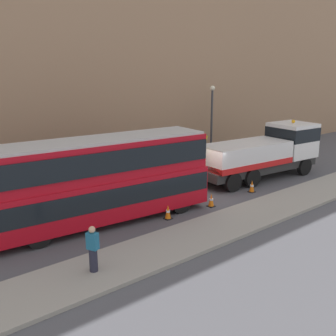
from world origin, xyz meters
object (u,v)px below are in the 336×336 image
at_px(double_decker_bus, 99,177).
at_px(pedestrian_onlooker, 93,249).
at_px(traffic_cone_near_truck, 252,187).
at_px(traffic_cone_midway, 211,200).
at_px(recovery_tow_truck, 264,152).
at_px(street_lamp, 212,118).
at_px(traffic_cone_near_bus, 168,212).

height_order(double_decker_bus, pedestrian_onlooker, double_decker_bus).
height_order(double_decker_bus, traffic_cone_near_truck, double_decker_bus).
bearing_deg(traffic_cone_midway, pedestrian_onlooker, -164.48).
xyz_separation_m(recovery_tow_truck, street_lamp, (0.11, 4.94, 1.71)).
bearing_deg(double_decker_bus, street_lamp, 27.02).
bearing_deg(traffic_cone_midway, street_lamp, 44.31).
xyz_separation_m(double_decker_bus, traffic_cone_near_truck, (9.28, -1.60, -1.89)).
bearing_deg(traffic_cone_near_truck, traffic_cone_midway, -176.92).
relative_size(recovery_tow_truck, traffic_cone_near_bus, 14.21).
bearing_deg(traffic_cone_near_bus, recovery_tow_truck, 9.69).
xyz_separation_m(recovery_tow_truck, traffic_cone_near_truck, (-3.10, -1.56, -1.42)).
height_order(recovery_tow_truck, double_decker_bus, double_decker_bus).
bearing_deg(traffic_cone_near_truck, double_decker_bus, 170.20).
xyz_separation_m(pedestrian_onlooker, traffic_cone_midway, (8.43, 2.34, -0.64)).
xyz_separation_m(recovery_tow_truck, pedestrian_onlooker, (-15.17, -4.09, -0.77)).
bearing_deg(traffic_cone_near_truck, recovery_tow_truck, 26.65).
height_order(pedestrian_onlooker, street_lamp, street_lamp).
bearing_deg(traffic_cone_near_bus, street_lamp, 34.01).
relative_size(pedestrian_onlooker, street_lamp, 0.29).
bearing_deg(traffic_cone_midway, traffic_cone_near_bus, 177.94).
relative_size(double_decker_bus, street_lamp, 1.92).
distance_m(recovery_tow_truck, traffic_cone_midway, 7.11).
relative_size(recovery_tow_truck, pedestrian_onlooker, 5.98).
bearing_deg(traffic_cone_midway, recovery_tow_truck, 14.57).
distance_m(traffic_cone_near_bus, traffic_cone_near_truck, 6.55).
height_order(pedestrian_onlooker, traffic_cone_near_bus, pedestrian_onlooker).
distance_m(traffic_cone_midway, street_lamp, 10.08).
bearing_deg(traffic_cone_near_bus, traffic_cone_midway, -2.06).
height_order(traffic_cone_midway, street_lamp, street_lamp).
height_order(traffic_cone_near_truck, street_lamp, street_lamp).
bearing_deg(double_decker_bus, pedestrian_onlooker, -118.30).
xyz_separation_m(pedestrian_onlooker, street_lamp, (15.29, 9.03, 2.49)).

